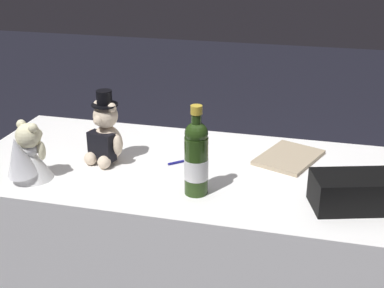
# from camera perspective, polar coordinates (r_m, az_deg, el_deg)

# --- Properties ---
(reception_table) EXTENTS (1.81, 0.81, 0.76)m
(reception_table) POSITION_cam_1_polar(r_m,az_deg,el_deg) (2.27, -0.00, -11.17)
(reception_table) COLOR white
(reception_table) RESTS_ON ground_plane
(teddy_bear_groom) EXTENTS (0.17, 0.16, 0.30)m
(teddy_bear_groom) POSITION_cam_1_polar(r_m,az_deg,el_deg) (2.12, -9.44, 0.92)
(teddy_bear_groom) COLOR beige
(teddy_bear_groom) RESTS_ON reception_table
(teddy_bear_bride) EXTENTS (0.17, 0.21, 0.23)m
(teddy_bear_bride) POSITION_cam_1_polar(r_m,az_deg,el_deg) (2.04, -17.48, -1.19)
(teddy_bear_bride) COLOR white
(teddy_bear_bride) RESTS_ON reception_table
(champagne_bottle) EXTENTS (0.09, 0.09, 0.33)m
(champagne_bottle) POSITION_cam_1_polar(r_m,az_deg,el_deg) (1.83, 0.46, -1.45)
(champagne_bottle) COLOR #243D14
(champagne_bottle) RESTS_ON reception_table
(signing_pen) EXTENTS (0.10, 0.09, 0.01)m
(signing_pen) POSITION_cam_1_polar(r_m,az_deg,el_deg) (2.12, -1.27, -1.93)
(signing_pen) COLOR navy
(signing_pen) RESTS_ON reception_table
(gift_case_black) EXTENTS (0.36, 0.25, 0.12)m
(gift_case_black) POSITION_cam_1_polar(r_m,az_deg,el_deg) (1.87, 17.98, -4.93)
(gift_case_black) COLOR black
(gift_case_black) RESTS_ON reception_table
(guestbook) EXTENTS (0.29, 0.33, 0.02)m
(guestbook) POSITION_cam_1_polar(r_m,az_deg,el_deg) (2.19, 10.50, -1.44)
(guestbook) COLOR tan
(guestbook) RESTS_ON reception_table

